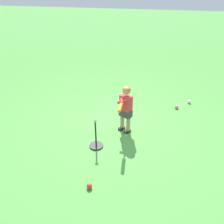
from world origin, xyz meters
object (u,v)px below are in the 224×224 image
at_px(child_batter, 125,106).
at_px(play_ball_center_lawn, 89,186).
at_px(play_ball_far_right, 177,107).
at_px(batting_tee, 96,142).
at_px(play_ball_by_bucket, 189,102).

xyz_separation_m(child_batter, play_ball_center_lawn, (-1.71, 0.34, -0.60)).
bearing_deg(play_ball_center_lawn, play_ball_far_right, -27.45).
height_order(child_batter, batting_tee, child_batter).
distance_m(child_batter, batting_tee, 0.98).
xyz_separation_m(child_batter, batting_tee, (-0.64, 0.50, -0.55)).
bearing_deg(play_ball_center_lawn, child_batter, -11.29).
xyz_separation_m(play_ball_center_lawn, batting_tee, (1.07, 0.15, 0.06)).
relative_size(play_ball_by_bucket, batting_tee, 0.15).
bearing_deg(child_batter, play_ball_by_bucket, -43.65).
relative_size(play_ball_center_lawn, play_ball_far_right, 0.95).
height_order(play_ball_by_bucket, play_ball_far_right, play_ball_far_right).
height_order(play_ball_center_lawn, batting_tee, batting_tee).
distance_m(child_batter, play_ball_center_lawn, 1.85).
relative_size(play_ball_center_lawn, batting_tee, 0.15).
xyz_separation_m(play_ball_by_bucket, play_ball_far_right, (-0.37, 0.35, 0.00)).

